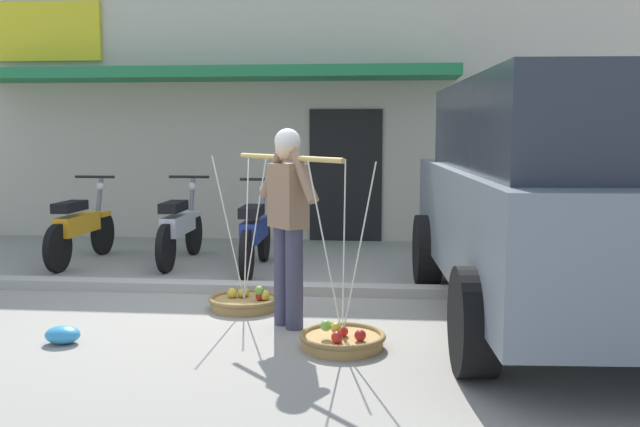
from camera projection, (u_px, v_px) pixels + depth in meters
ground_plane at (246, 310)px, 6.56m from camera, size 90.00×90.00×0.00m
sidewalk_curb at (260, 288)px, 7.25m from camera, size 20.00×0.24×0.10m
fruit_vendor at (288, 214)px, 5.90m from camera, size 1.04×1.14×1.70m
fruit_basket_left_side at (245, 301)px, 6.60m from camera, size 0.67×0.67×1.45m
fruit_basket_right_side at (342, 338)px, 5.40m from camera, size 0.67×0.67×1.45m
motorcycle_nearest_shop at (80, 228)px, 8.83m from camera, size 0.54×1.82×1.09m
motorcycle_second_in_row at (180, 228)px, 8.83m from camera, size 0.54×1.82×1.09m
motorcycle_third_in_row at (255, 234)px, 8.34m from camera, size 0.54×1.82×1.09m
parked_truck at (558, 194)px, 6.04m from camera, size 2.36×4.90×2.10m
storefront_building at (251, 108)px, 13.14m from camera, size 13.00×6.00×4.20m
plastic_litter_bag at (63, 335)px, 5.52m from camera, size 0.28×0.22×0.14m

